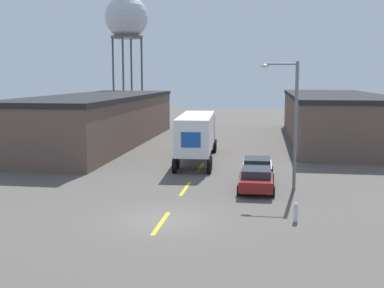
{
  "coord_description": "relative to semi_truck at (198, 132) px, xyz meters",
  "views": [
    {
      "loc": [
        4.59,
        -21.38,
        6.69
      ],
      "look_at": [
        0.14,
        8.3,
        2.47
      ],
      "focal_mm": 45.0,
      "sensor_mm": 36.0,
      "label": 1
    }
  ],
  "objects": [
    {
      "name": "water_tower",
      "position": [
        -14.58,
        30.76,
        12.65
      ],
      "size": [
        6.15,
        6.15,
        18.2
      ],
      "color": "#47474C",
      "rests_on": "ground_plane"
    },
    {
      "name": "parked_car_right_mid",
      "position": [
        4.86,
        -6.31,
        -1.53
      ],
      "size": [
        2.12,
        4.19,
        1.38
      ],
      "color": "silver",
      "rests_on": "ground_plane"
    },
    {
      "name": "street_lamp",
      "position": [
        6.82,
        -8.99,
        2.13
      ],
      "size": [
        2.27,
        0.32,
        7.56
      ],
      "color": "slate",
      "rests_on": "ground_plane"
    },
    {
      "name": "semi_truck",
      "position": [
        0.0,
        0.0,
        0.0
      ],
      "size": [
        3.41,
        12.39,
        3.76
      ],
      "rotation": [
        0.0,
        0.0,
        0.06
      ],
      "color": "#B21919",
      "rests_on": "ground_plane"
    },
    {
      "name": "ground_plane",
      "position": [
        0.63,
        -16.41,
        -2.26
      ],
      "size": [
        160.0,
        160.0,
        0.0
      ],
      "primitive_type": "plane",
      "color": "#56514C"
    },
    {
      "name": "parked_car_right_near",
      "position": [
        4.86,
        -9.88,
        -1.53
      ],
      "size": [
        2.12,
        4.19,
        1.38
      ],
      "color": "maroon",
      "rests_on": "ground_plane"
    },
    {
      "name": "warehouse_left",
      "position": [
        -10.98,
        7.98,
        0.18
      ],
      "size": [
        8.69,
        29.55,
        4.88
      ],
      "color": "brown",
      "rests_on": "ground_plane"
    },
    {
      "name": "road_centerline",
      "position": [
        0.63,
        -9.9,
        -2.26
      ],
      "size": [
        0.2,
        17.39,
        0.01
      ],
      "color": "gold",
      "rests_on": "ground_plane"
    },
    {
      "name": "warehouse_right",
      "position": [
        12.47,
        14.52,
        0.19
      ],
      "size": [
        9.13,
        29.04,
        4.9
      ],
      "color": "brown",
      "rests_on": "ground_plane"
    },
    {
      "name": "fire_hydrant",
      "position": [
        6.77,
        -15.7,
        -1.81
      ],
      "size": [
        0.22,
        0.22,
        0.9
      ],
      "color": "silver",
      "rests_on": "ground_plane"
    }
  ]
}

